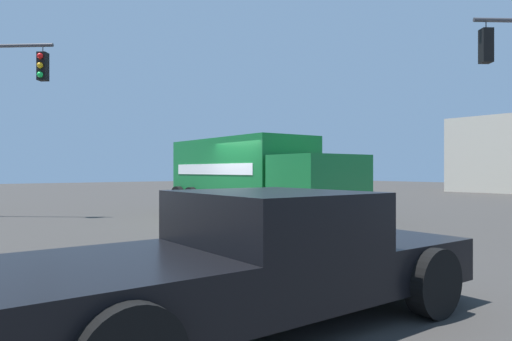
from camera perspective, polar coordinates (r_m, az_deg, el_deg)
The scene contains 3 objects.
ground_plane at distance 14.50m, azimuth -2.22°, elevation -6.34°, with size 100.00×100.00×0.00m, color #33302D.
delivery_truck at distance 15.74m, azimuth -0.43°, elevation -0.64°, with size 7.96×3.11×2.71m.
pickup_black at distance 4.91m, azimuth 0.04°, elevation -10.29°, with size 2.42×5.27×1.38m.
Camera 1 is at (11.57, -8.60, 1.61)m, focal length 32.29 mm.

